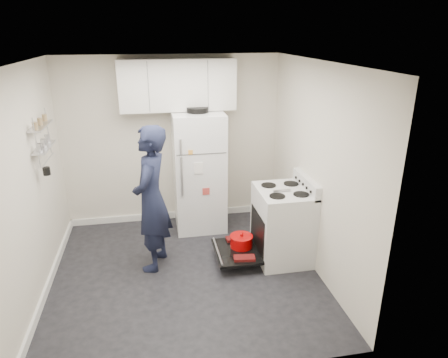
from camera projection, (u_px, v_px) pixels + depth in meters
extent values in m
cube|color=black|center=(185.00, 273.00, 4.91)|extent=(3.20, 3.20, 0.01)
cube|color=white|center=(177.00, 63.00, 4.04)|extent=(3.20, 3.20, 0.01)
cube|color=beige|center=(172.00, 141.00, 5.95)|extent=(3.20, 0.01, 2.50)
cube|color=beige|center=(200.00, 251.00, 3.00)|extent=(3.20, 0.01, 2.50)
cube|color=beige|center=(30.00, 188.00, 4.20)|extent=(0.01, 3.20, 2.50)
cube|color=beige|center=(316.00, 170.00, 4.75)|extent=(0.01, 3.20, 2.50)
cube|color=white|center=(49.00, 284.00, 4.62)|extent=(0.03, 3.20, 0.10)
cube|color=white|center=(176.00, 215.00, 6.36)|extent=(3.20, 0.03, 0.10)
cube|color=silver|center=(282.00, 225.00, 5.11)|extent=(0.65, 0.76, 0.92)
cube|color=black|center=(277.00, 230.00, 5.12)|extent=(0.53, 0.60, 0.52)
cube|color=orange|center=(297.00, 228.00, 5.17)|extent=(0.02, 0.56, 0.46)
cylinder|color=black|center=(280.00, 242.00, 5.19)|extent=(0.34, 0.34, 0.02)
cube|color=silver|center=(306.00, 184.00, 4.97)|extent=(0.08, 0.76, 0.18)
cube|color=silver|center=(284.00, 191.00, 4.95)|extent=(0.65, 0.76, 0.03)
cube|color=#B2B2B7|center=(282.00, 190.00, 4.88)|extent=(0.22, 0.03, 0.01)
cube|color=black|center=(236.00, 251.00, 5.12)|extent=(0.55, 0.70, 0.03)
cylinder|color=#B2B2B7|center=(218.00, 251.00, 5.06)|extent=(0.02, 0.66, 0.02)
cylinder|color=#AC0405|center=(241.00, 242.00, 5.18)|extent=(0.29, 0.29, 0.13)
cylinder|color=#AC0405|center=(241.00, 237.00, 5.15)|extent=(0.30, 0.30, 0.02)
sphere|color=#AC0405|center=(241.00, 235.00, 5.14)|extent=(0.04, 0.04, 0.04)
cube|color=maroon|center=(244.00, 258.00, 4.90)|extent=(0.27, 0.16, 0.04)
cube|color=maroon|center=(236.00, 238.00, 5.36)|extent=(0.26, 0.14, 0.04)
cube|color=white|center=(199.00, 172.00, 5.82)|extent=(0.72, 0.70, 1.74)
cube|color=#4C4C4C|center=(202.00, 154.00, 5.36)|extent=(0.68, 0.01, 0.01)
cube|color=#B2B2B7|center=(181.00, 147.00, 5.26)|extent=(0.02, 0.03, 0.20)
cube|color=#B2B2B7|center=(182.00, 177.00, 5.40)|extent=(0.02, 0.03, 0.55)
cylinder|color=black|center=(198.00, 110.00, 5.50)|extent=(0.30, 0.30, 0.07)
cube|color=#F6A739|center=(191.00, 152.00, 5.32)|extent=(0.06, 0.01, 0.06)
cube|color=white|center=(198.00, 168.00, 5.42)|extent=(0.12, 0.01, 0.16)
cube|color=#CA4039|center=(206.00, 191.00, 5.56)|extent=(0.10, 0.01, 0.10)
cube|color=silver|center=(178.00, 85.00, 5.51)|extent=(1.60, 0.33, 0.70)
cube|color=#B2B2B7|center=(41.00, 126.00, 4.48)|extent=(0.14, 0.60, 0.02)
cube|color=#B2B2B7|center=(44.00, 147.00, 4.57)|extent=(0.14, 0.60, 0.02)
cylinder|color=black|center=(47.00, 171.00, 4.49)|extent=(0.08, 0.08, 0.09)
imported|color=#161B32|center=(151.00, 199.00, 4.79)|extent=(0.61, 0.76, 1.81)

